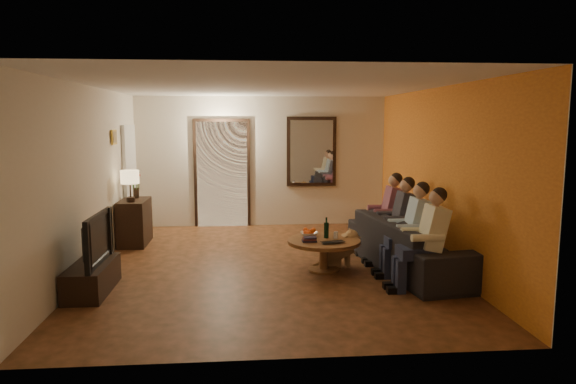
{
  "coord_description": "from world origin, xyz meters",
  "views": [
    {
      "loc": [
        -0.34,
        -7.32,
        2.11
      ],
      "look_at": [
        0.3,
        0.3,
        1.05
      ],
      "focal_mm": 32.0,
      "sensor_mm": 36.0,
      "label": 1
    }
  ],
  "objects": [
    {
      "name": "table_lamp",
      "position": [
        -2.25,
        1.33,
        1.04
      ],
      "size": [
        0.3,
        0.3,
        0.54
      ],
      "primitive_type": null,
      "color": "beige",
      "rests_on": "dresser"
    },
    {
      "name": "door_trim",
      "position": [
        -0.8,
        2.97,
        1.05
      ],
      "size": [
        1.12,
        0.04,
        2.22
      ],
      "primitive_type": "cube",
      "color": "black",
      "rests_on": "floor"
    },
    {
      "name": "orange_accent",
      "position": [
        2.49,
        0.0,
        1.3
      ],
      "size": [
        0.01,
        6.0,
        2.6
      ],
      "primitive_type": "cube",
      "color": "#CE6823",
      "rests_on": "right_wall"
    },
    {
      "name": "coffee_table",
      "position": [
        0.76,
        -0.31,
        0.23
      ],
      "size": [
        1.2,
        1.2,
        0.45
      ],
      "primitive_type": "cylinder",
      "rotation": [
        0.0,
        0.0,
        -0.17
      ],
      "color": "brown",
      "rests_on": "floor"
    },
    {
      "name": "floor",
      "position": [
        0.0,
        0.0,
        0.0
      ],
      "size": [
        5.0,
        6.0,
        0.01
      ],
      "primitive_type": "cube",
      "color": "#3C2710",
      "rests_on": "ground"
    },
    {
      "name": "bowl",
      "position": [
        0.58,
        -0.09,
        0.48
      ],
      "size": [
        0.26,
        0.26,
        0.06
      ],
      "primitive_type": "imported",
      "color": "white",
      "rests_on": "coffee_table"
    },
    {
      "name": "front_wall",
      "position": [
        0.0,
        -3.0,
        1.3
      ],
      "size": [
        5.0,
        0.02,
        2.6
      ],
      "primitive_type": "cube",
      "color": "beige",
      "rests_on": "floor"
    },
    {
      "name": "framed_art",
      "position": [
        -2.47,
        1.3,
        1.85
      ],
      "size": [
        0.03,
        0.28,
        0.24
      ],
      "primitive_type": "cube",
      "color": "#B28C33",
      "rests_on": "left_wall"
    },
    {
      "name": "mirror_frame",
      "position": [
        1.0,
        2.96,
        1.5
      ],
      "size": [
        1.0,
        0.05,
        1.4
      ],
      "primitive_type": "cube",
      "color": "black",
      "rests_on": "back_wall"
    },
    {
      "name": "person_c",
      "position": [
        1.92,
        -0.06,
        0.6
      ],
      "size": [
        0.6,
        0.4,
        1.2
      ],
      "primitive_type": null,
      "color": "tan",
      "rests_on": "sofa"
    },
    {
      "name": "tv",
      "position": [
        -2.25,
        -0.99,
        0.68
      ],
      "size": [
        1.08,
        0.14,
        0.62
      ],
      "primitive_type": "imported",
      "rotation": [
        0.0,
        0.0,
        1.57
      ],
      "color": "black",
      "rests_on": "tv_stand"
    },
    {
      "name": "white_door",
      "position": [
        -2.46,
        2.3,
        1.02
      ],
      "size": [
        0.06,
        0.85,
        2.04
      ],
      "primitive_type": "cube",
      "color": "white",
      "rests_on": "floor"
    },
    {
      "name": "mirror_glass",
      "position": [
        1.0,
        2.93,
        1.5
      ],
      "size": [
        0.86,
        0.02,
        1.26
      ],
      "primitive_type": "cube",
      "color": "white",
      "rests_on": "back_wall"
    },
    {
      "name": "ceiling",
      "position": [
        0.0,
        0.0,
        2.6
      ],
      "size": [
        5.0,
        6.0,
        0.01
      ],
      "primitive_type": "cube",
      "color": "white",
      "rests_on": "back_wall"
    },
    {
      "name": "left_wall",
      "position": [
        -2.5,
        0.0,
        1.3
      ],
      "size": [
        0.02,
        6.0,
        2.6
      ],
      "primitive_type": "cube",
      "color": "beige",
      "rests_on": "floor"
    },
    {
      "name": "back_wall",
      "position": [
        0.0,
        3.0,
        1.3
      ],
      "size": [
        5.0,
        0.02,
        2.6
      ],
      "primitive_type": "cube",
      "color": "beige",
      "rests_on": "floor"
    },
    {
      "name": "person_a",
      "position": [
        1.92,
        -1.26,
        0.6
      ],
      "size": [
        0.6,
        0.4,
        1.2
      ],
      "primitive_type": null,
      "color": "tan",
      "rests_on": "sofa"
    },
    {
      "name": "flower_vase",
      "position": [
        -2.25,
        1.77,
        0.99
      ],
      "size": [
        0.14,
        0.14,
        0.44
      ],
      "primitive_type": null,
      "color": "red",
      "rests_on": "dresser"
    },
    {
      "name": "art_canvas",
      "position": [
        -2.46,
        1.3,
        1.85
      ],
      "size": [
        0.01,
        0.22,
        0.18
      ],
      "primitive_type": "cube",
      "color": "brown",
      "rests_on": "left_wall"
    },
    {
      "name": "wine_glass",
      "position": [
        0.94,
        -0.26,
        0.5
      ],
      "size": [
        0.06,
        0.06,
        0.1
      ],
      "primitive_type": "cylinder",
      "color": "silver",
      "rests_on": "coffee_table"
    },
    {
      "name": "laptop",
      "position": [
        0.86,
        -0.59,
        0.46
      ],
      "size": [
        0.37,
        0.29,
        0.03
      ],
      "primitive_type": "imported",
      "rotation": [
        0.0,
        0.0,
        0.26
      ],
      "color": "black",
      "rests_on": "coffee_table"
    },
    {
      "name": "right_wall",
      "position": [
        2.5,
        0.0,
        1.3
      ],
      "size": [
        0.02,
        6.0,
        2.6
      ],
      "primitive_type": "cube",
      "color": "beige",
      "rests_on": "floor"
    },
    {
      "name": "kitchen_doorway",
      "position": [
        -0.8,
        2.98,
        1.05
      ],
      "size": [
        1.0,
        0.06,
        2.1
      ],
      "primitive_type": "cube",
      "color": "#FFE0A5",
      "rests_on": "floor"
    },
    {
      "name": "tv_stand",
      "position": [
        -2.25,
        -0.99,
        0.18
      ],
      "size": [
        0.45,
        1.09,
        0.36
      ],
      "primitive_type": "cube",
      "color": "black",
      "rests_on": "floor"
    },
    {
      "name": "book_stack",
      "position": [
        0.54,
        -0.41,
        0.48
      ],
      "size": [
        0.2,
        0.15,
        0.07
      ],
      "primitive_type": null,
      "color": "black",
      "rests_on": "coffee_table"
    },
    {
      "name": "person_b",
      "position": [
        1.92,
        -0.66,
        0.6
      ],
      "size": [
        0.6,
        0.4,
        1.2
      ],
      "primitive_type": null,
      "color": "tan",
      "rests_on": "sofa"
    },
    {
      "name": "oranges",
      "position": [
        0.58,
        -0.09,
        0.55
      ],
      "size": [
        0.2,
        0.2,
        0.08
      ],
      "primitive_type": null,
      "color": "#F45314",
      "rests_on": "bowl"
    },
    {
      "name": "dog",
      "position": [
        0.98,
        -0.12,
        0.28
      ],
      "size": [
        0.58,
        0.28,
        0.56
      ],
      "primitive_type": null,
      "rotation": [
        0.0,
        0.0,
        0.07
      ],
      "color": "tan",
      "rests_on": "floor"
    },
    {
      "name": "person_d",
      "position": [
        1.92,
        0.54,
        0.6
      ],
      "size": [
        0.6,
        0.4,
        1.2
      ],
      "primitive_type": null,
      "color": "tan",
      "rests_on": "sofa"
    },
    {
      "name": "sofa",
      "position": [
        2.02,
        -0.36,
        0.37
      ],
      "size": [
        2.66,
        1.37,
        0.74
      ],
      "primitive_type": "imported",
      "rotation": [
        0.0,
        0.0,
        1.72
      ],
      "color": "black",
      "rests_on": "floor"
    },
    {
      "name": "wine_bottle",
      "position": [
        0.81,
        -0.21,
        0.6
      ],
      "size": [
        0.07,
        0.07,
        0.31
      ],
      "primitive_type": null,
      "color": "black",
      "rests_on": "coffee_table"
    },
    {
      "name": "fridge_glimpse",
      "position": [
        -0.55,
        2.98,
        0.9
      ],
      "size": [
        0.45,
        0.03,
        1.7
      ],
      "primitive_type": "cube",
      "color": "silver",
      "rests_on": "floor"
    },
    {
      "name": "dresser",
      "position": [
        -2.25,
        1.55,
        0.39
      ],
      "size": [
        0.45,
        0.87,
        0.77
      ],
      "primitive_type": "cube",
      "color": "black",
      "rests_on": "floor"
    }
  ]
}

